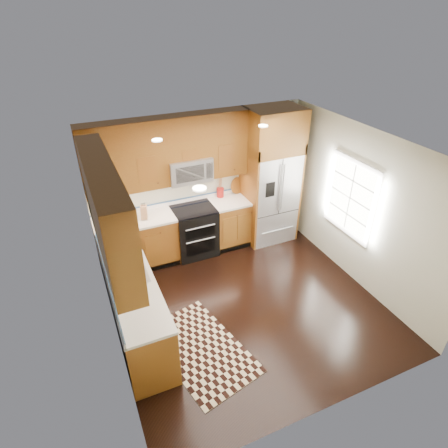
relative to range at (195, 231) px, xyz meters
name	(u,v)px	position (x,y,z in m)	size (l,w,h in m)	color
ground	(246,303)	(0.25, -1.67, -0.47)	(4.00, 4.00, 0.00)	black
wall_back	(199,181)	(0.25, 0.33, 0.83)	(4.00, 0.02, 2.60)	#B9BCA9
wall_left	(105,271)	(-1.75, -1.67, 0.83)	(0.02, 4.00, 2.60)	#B9BCA9
wall_right	(359,208)	(2.25, -1.67, 0.83)	(0.02, 4.00, 2.60)	#B9BCA9
window	(351,198)	(2.23, -1.47, 0.93)	(0.04, 1.10, 1.30)	white
base_cabinets	(154,268)	(-0.98, -0.77, -0.02)	(2.85, 3.00, 0.90)	brown
countertop	(158,239)	(-0.84, -0.65, 0.45)	(2.86, 3.01, 0.04)	white
upper_cabinets	(145,173)	(-0.90, -0.58, 1.56)	(2.85, 3.00, 1.15)	brown
range	(195,231)	(0.00, 0.00, 0.00)	(0.76, 0.67, 0.95)	black
microwave	(189,169)	(0.00, 0.13, 1.19)	(0.76, 0.40, 0.42)	#B2B2B7
refrigerator	(271,177)	(1.55, -0.04, 0.83)	(0.98, 0.75, 2.60)	#B2B2B7
sink_faucet	(126,274)	(-1.48, -1.44, 0.52)	(0.54, 0.44, 0.37)	#B2B2B7
rug	(201,349)	(-0.73, -2.24, -0.46)	(0.99, 1.64, 0.01)	black
knife_block	(144,212)	(-0.88, 0.04, 0.59)	(0.14, 0.17, 0.29)	#A57650
utensil_crock	(220,190)	(0.64, 0.26, 0.60)	(0.18, 0.18, 0.38)	maroon
cutting_board	(237,192)	(1.00, 0.27, 0.48)	(0.32, 0.32, 0.02)	brown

